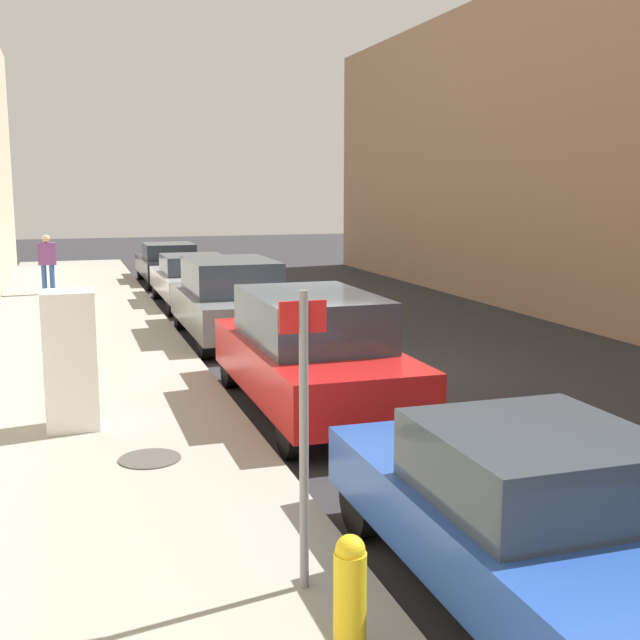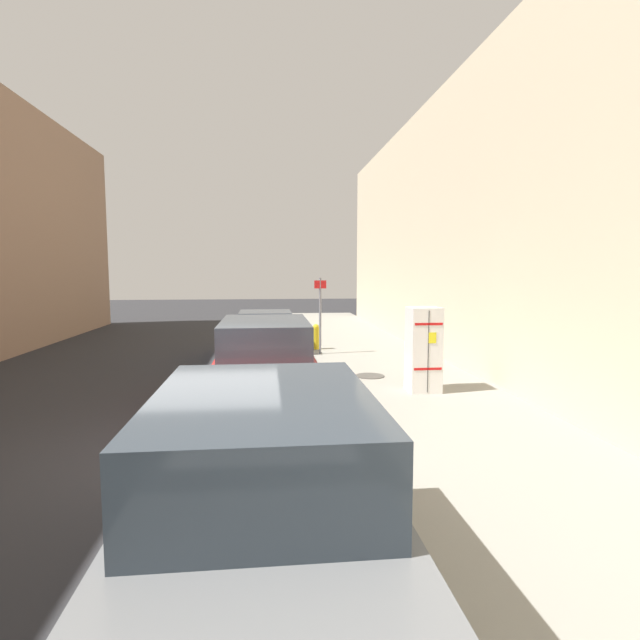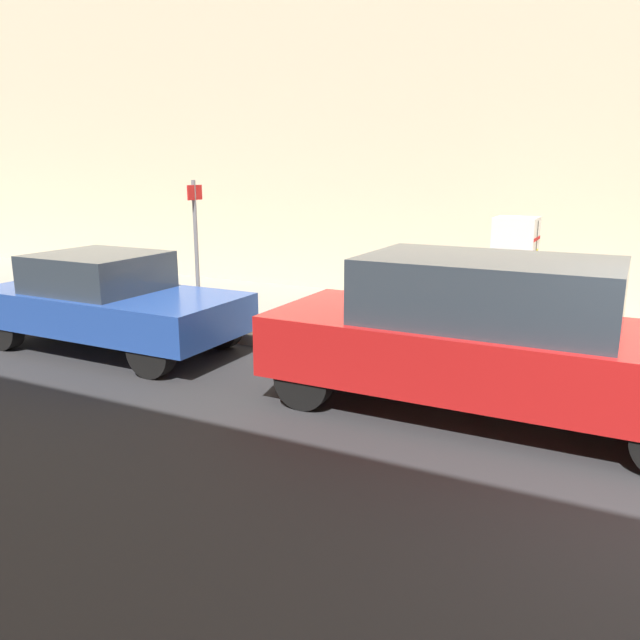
{
  "view_description": "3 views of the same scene",
  "coord_description": "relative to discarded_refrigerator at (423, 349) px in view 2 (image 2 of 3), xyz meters",
  "views": [
    {
      "loc": [
        -4.33,
        -12.93,
        3.22
      ],
      "look_at": [
        -0.24,
        -0.11,
        0.98
      ],
      "focal_mm": 45.0,
      "sensor_mm": 36.0,
      "label": 1
    },
    {
      "loc": [
        -1.07,
        7.49,
        2.7
      ],
      "look_at": [
        -2.28,
        -3.65,
        1.58
      ],
      "focal_mm": 28.0,
      "sensor_mm": 36.0,
      "label": 2
    },
    {
      "loc": [
        5.63,
        -0.8,
        2.64
      ],
      "look_at": [
        -0.99,
        -4.2,
        0.85
      ],
      "focal_mm": 35.0,
      "sensor_mm": 36.0,
      "label": 3
    }
  ],
  "objects": [
    {
      "name": "fire_hydrant",
      "position": [
        1.68,
        -5.8,
        -0.47
      ],
      "size": [
        0.22,
        0.22,
        0.81
      ],
      "color": "gold",
      "rests_on": "sidewalk_slab"
    },
    {
      "name": "parked_suv_red",
      "position": [
        3.29,
        0.32,
        -0.17
      ],
      "size": [
        1.89,
        4.82,
        1.74
      ],
      "color": "red",
      "rests_on": "ground"
    },
    {
      "name": "discarded_refrigerator",
      "position": [
        0.0,
        0.0,
        0.0
      ],
      "size": [
        0.64,
        0.64,
        1.77
      ],
      "color": "white",
      "rests_on": "sidewalk_slab"
    },
    {
      "name": "building_facade_near",
      "position": [
        -2.56,
        2.52,
        2.9
      ],
      "size": [
        1.61,
        39.6,
        7.91
      ],
      "primitive_type": "cube",
      "color": "beige",
      "rests_on": "ground"
    },
    {
      "name": "sidewalk_slab",
      "position": [
        0.24,
        2.52,
        -0.97
      ],
      "size": [
        3.98,
        44.0,
        0.17
      ],
      "primitive_type": "cube",
      "color": "gray",
      "rests_on": "ground"
    },
    {
      "name": "parked_hatchback_blue",
      "position": [
        3.29,
        -5.27,
        -0.32
      ],
      "size": [
        1.79,
        4.06,
        1.44
      ],
      "color": "#23479E",
      "rests_on": "ground"
    },
    {
      "name": "manhole_cover",
      "position": [
        0.8,
        -1.55,
        -0.88
      ],
      "size": [
        0.7,
        0.7,
        0.02
      ],
      "primitive_type": "cylinder",
      "color": "#47443F",
      "rests_on": "sidewalk_slab"
    },
    {
      "name": "parked_suv_gray",
      "position": [
        3.29,
        6.07,
        -0.18
      ],
      "size": [
        1.96,
        4.54,
        1.72
      ],
      "color": "slate",
      "rests_on": "ground"
    },
    {
      "name": "street_sign_post",
      "position": [
        1.64,
        -4.88,
        0.42
      ],
      "size": [
        0.36,
        0.07,
        2.31
      ],
      "color": "slate",
      "rests_on": "sidewalk_slab"
    },
    {
      "name": "ground_plane",
      "position": [
        4.33,
        2.52,
        -1.06
      ],
      "size": [
        80.0,
        80.0,
        0.0
      ],
      "primitive_type": "plane",
      "color": "#28282B"
    }
  ]
}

